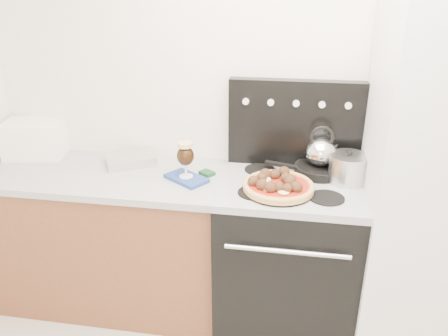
% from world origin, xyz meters
% --- Properties ---
extents(room_shell, '(3.52, 3.01, 2.52)m').
position_xyz_m(room_shell, '(0.00, 0.29, 1.25)').
color(room_shell, beige).
rests_on(room_shell, ground).
extents(base_cabinet, '(1.45, 0.60, 0.86)m').
position_xyz_m(base_cabinet, '(-1.02, 1.20, 0.43)').
color(base_cabinet, brown).
rests_on(base_cabinet, ground).
extents(countertop, '(1.48, 0.63, 0.04)m').
position_xyz_m(countertop, '(-1.02, 1.20, 0.88)').
color(countertop, '#B1B1B2').
rests_on(countertop, base_cabinet).
extents(stove_body, '(0.76, 0.65, 0.88)m').
position_xyz_m(stove_body, '(0.08, 1.18, 0.44)').
color(stove_body, black).
rests_on(stove_body, ground).
extents(cooktop, '(0.76, 0.65, 0.04)m').
position_xyz_m(cooktop, '(0.08, 1.18, 0.90)').
color(cooktop, '#ADADB2').
rests_on(cooktop, stove_body).
extents(backguard, '(0.76, 0.08, 0.50)m').
position_xyz_m(backguard, '(0.08, 1.45, 1.17)').
color(backguard, black).
rests_on(backguard, cooktop).
extents(fridge, '(0.64, 0.68, 1.90)m').
position_xyz_m(fridge, '(0.78, 1.15, 0.95)').
color(fridge, silver).
rests_on(fridge, ground).
extents(toaster_oven, '(0.40, 0.33, 0.22)m').
position_xyz_m(toaster_oven, '(-1.52, 1.38, 1.01)').
color(toaster_oven, white).
rests_on(toaster_oven, countertop).
extents(foil_sheet, '(0.35, 0.32, 0.06)m').
position_xyz_m(foil_sheet, '(-0.89, 1.34, 0.93)').
color(foil_sheet, white).
rests_on(foil_sheet, countertop).
extents(oven_mitt, '(0.27, 0.25, 0.02)m').
position_xyz_m(oven_mitt, '(-0.50, 1.16, 0.91)').
color(oven_mitt, navy).
rests_on(oven_mitt, countertop).
extents(beer_glass, '(0.11, 0.11, 0.21)m').
position_xyz_m(beer_glass, '(-0.50, 1.16, 1.02)').
color(beer_glass, black).
rests_on(beer_glass, oven_mitt).
extents(pizza_pan, '(0.44, 0.44, 0.01)m').
position_xyz_m(pizza_pan, '(0.02, 1.07, 0.93)').
color(pizza_pan, black).
rests_on(pizza_pan, cooktop).
extents(pizza, '(0.38, 0.38, 0.05)m').
position_xyz_m(pizza, '(0.02, 1.07, 0.96)').
color(pizza, tan).
rests_on(pizza, pizza_pan).
extents(skillet, '(0.35, 0.35, 0.05)m').
position_xyz_m(skillet, '(0.23, 1.33, 0.94)').
color(skillet, black).
rests_on(skillet, cooktop).
extents(tea_kettle, '(0.22, 0.22, 0.19)m').
position_xyz_m(tea_kettle, '(0.23, 1.33, 1.07)').
color(tea_kettle, silver).
rests_on(tea_kettle, skillet).
extents(stock_pot, '(0.23, 0.23, 0.15)m').
position_xyz_m(stock_pot, '(0.37, 1.24, 0.99)').
color(stock_pot, silver).
rests_on(stock_pot, cooktop).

